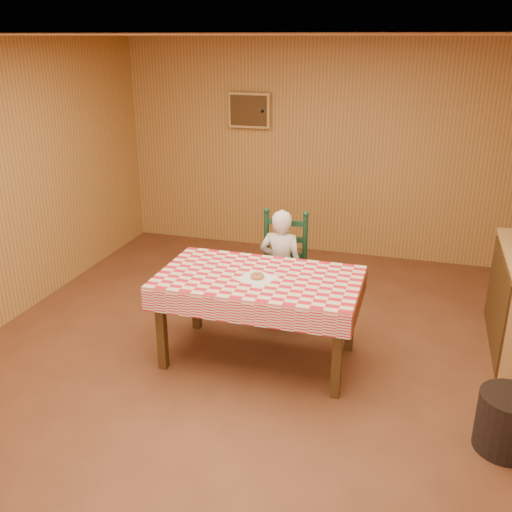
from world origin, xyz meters
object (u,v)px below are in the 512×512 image
(ladder_chair, at_px, (282,271))
(seated_child, at_px, (281,267))
(storage_bin, at_px, (508,422))
(dining_table, at_px, (259,285))

(ladder_chair, distance_m, seated_child, 0.08)
(storage_bin, bearing_deg, dining_table, 161.79)
(dining_table, xyz_separation_m, storage_bin, (1.91, -0.63, -0.48))
(dining_table, relative_size, ladder_chair, 1.53)
(dining_table, height_order, storage_bin, dining_table)
(dining_table, xyz_separation_m, ladder_chair, (0.00, 0.79, -0.18))
(dining_table, height_order, ladder_chair, ladder_chair)
(dining_table, distance_m, seated_child, 0.74)
(seated_child, relative_size, storage_bin, 2.73)
(dining_table, bearing_deg, ladder_chair, 90.00)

